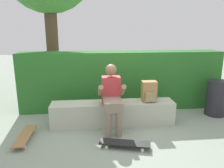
% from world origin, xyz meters
% --- Properties ---
extents(ground_plane, '(24.00, 24.00, 0.00)m').
position_xyz_m(ground_plane, '(0.00, 0.00, 0.00)').
color(ground_plane, gray).
extents(bench_main, '(2.37, 0.42, 0.45)m').
position_xyz_m(bench_main, '(0.00, 0.30, 0.22)').
color(bench_main, '#B1B6A2').
rests_on(bench_main, ground).
extents(person_skater, '(0.49, 0.62, 1.20)m').
position_xyz_m(person_skater, '(-0.04, 0.10, 0.65)').
color(person_skater, '#B73338').
rests_on(person_skater, ground).
extents(skateboard_near_person, '(0.82, 0.39, 0.09)m').
position_xyz_m(skateboard_near_person, '(0.10, -0.60, 0.07)').
color(skateboard_near_person, black).
rests_on(skateboard_near_person, ground).
extents(skateboard_beside_bench, '(0.22, 0.81, 0.09)m').
position_xyz_m(skateboard_beside_bench, '(-1.54, -0.19, 0.07)').
color(skateboard_beside_bench, olive).
rests_on(skateboard_beside_bench, ground).
extents(backpack_on_bench, '(0.28, 0.23, 0.40)m').
position_xyz_m(backpack_on_bench, '(0.70, 0.29, 0.64)').
color(backpack_on_bench, '#A37A47').
rests_on(backpack_on_bench, bench_main).
extents(hedge_row, '(4.53, 0.52, 1.32)m').
position_xyz_m(hedge_row, '(0.28, 1.21, 0.66)').
color(hedge_row, '#276524').
rests_on(hedge_row, ground).
extents(trash_bin, '(0.43, 0.43, 0.76)m').
position_xyz_m(trash_bin, '(2.25, 0.57, 0.38)').
color(trash_bin, '#232328').
rests_on(trash_bin, ground).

